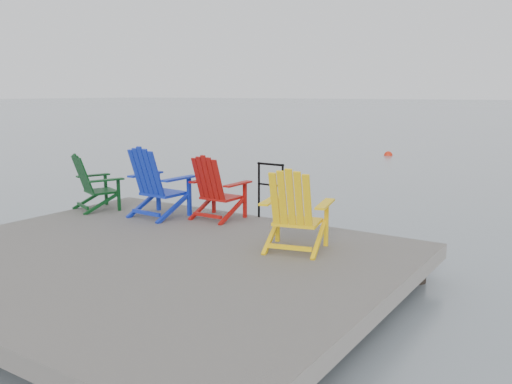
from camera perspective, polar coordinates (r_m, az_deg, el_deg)
The scene contains 8 objects.
ground at distance 7.13m, azimuth -10.87°, elevation -10.23°, with size 400.00×400.00×0.00m, color slate.
dock at distance 7.01m, azimuth -10.96°, elevation -7.57°, with size 6.00×5.00×1.40m.
handrail at distance 8.58m, azimuth 1.54°, elevation 0.69°, with size 0.48×0.04×0.90m.
chair_green at distance 9.67m, azimuth -16.70°, elevation 1.00°, with size 0.92×0.88×0.96m.
chair_blue at distance 8.86m, azimuth -10.41°, elevation 1.03°, with size 0.93×0.86×1.13m.
chair_red at distance 8.60m, azimuth -4.21°, elevation 0.49°, with size 0.82×0.76×1.02m.
chair_yellow at distance 6.86m, azimuth 4.12°, elevation -1.87°, with size 0.98×0.92×1.06m.
buoy_b at distance 22.45m, azimuth 13.75°, elevation 3.76°, with size 0.34×0.34×0.34m, color red.
Camera 1 is at (4.70, -4.75, 2.49)m, focal length 38.00 mm.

